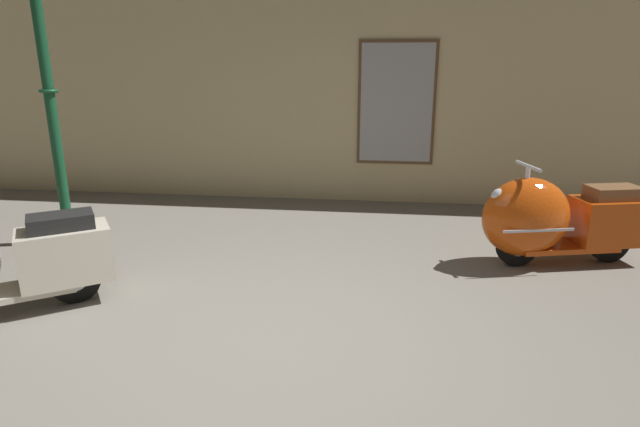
{
  "coord_description": "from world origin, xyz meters",
  "views": [
    {
      "loc": [
        0.77,
        -3.3,
        1.95
      ],
      "look_at": [
        0.2,
        1.19,
        0.62
      ],
      "focal_mm": 29.17,
      "sensor_mm": 36.0,
      "label": 1
    }
  ],
  "objects": [
    {
      "name": "ground_plane",
      "position": [
        0.0,
        0.0,
        0.0
      ],
      "size": [
        60.0,
        60.0,
        0.0
      ],
      "primitive_type": "plane",
      "color": "slate"
    },
    {
      "name": "showroom_back_wall",
      "position": [
        0.0,
        4.11,
        1.73
      ],
      "size": [
        18.0,
        0.24,
        3.47
      ],
      "color": "#CCB784",
      "rests_on": "ground"
    },
    {
      "name": "scooter_1",
      "position": [
        2.4,
        1.79,
        0.46
      ],
      "size": [
        1.73,
        0.86,
        1.02
      ],
      "rotation": [
        0.0,
        0.0,
        -2.9
      ],
      "color": "black",
      "rests_on": "ground"
    },
    {
      "name": "lamppost",
      "position": [
        -2.7,
        1.8,
        1.58
      ],
      "size": [
        0.28,
        0.28,
        3.1
      ],
      "color": "#144728",
      "rests_on": "ground"
    }
  ]
}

